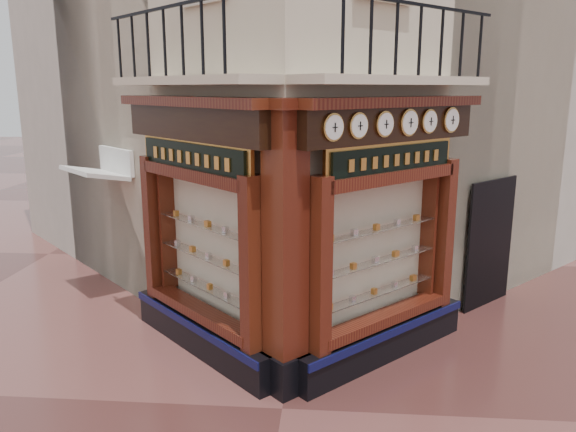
# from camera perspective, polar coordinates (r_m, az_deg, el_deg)

# --- Properties ---
(ground) EXTENTS (80.00, 80.00, 0.00)m
(ground) POSITION_cam_1_polar(r_m,az_deg,el_deg) (7.76, -0.59, -18.98)
(ground) COLOR #4C2723
(ground) RESTS_ON ground
(neighbour_left) EXTENTS (11.31, 11.31, 11.00)m
(neighbour_left) POSITION_cam_1_polar(r_m,az_deg,el_deg) (15.57, -7.16, 17.95)
(neighbour_left) COLOR beige
(neighbour_left) RESTS_ON ground
(neighbour_right) EXTENTS (11.31, 11.31, 11.00)m
(neighbour_right) POSITION_cam_1_polar(r_m,az_deg,el_deg) (15.38, 12.18, 17.83)
(neighbour_right) COLOR beige
(neighbour_right) RESTS_ON ground
(shopfront_left) EXTENTS (2.86, 2.86, 3.98)m
(shopfront_left) POSITION_cam_1_polar(r_m,az_deg,el_deg) (8.64, -8.99, -1.48)
(shopfront_left) COLOR black
(shopfront_left) RESTS_ON ground
(shopfront_right) EXTENTS (2.86, 2.86, 3.98)m
(shopfront_right) POSITION_cam_1_polar(r_m,az_deg,el_deg) (8.44, 9.91, -1.86)
(shopfront_right) COLOR black
(shopfront_right) RESTS_ON ground
(corner_pilaster) EXTENTS (0.85, 0.85, 3.98)m
(corner_pilaster) POSITION_cam_1_polar(r_m,az_deg,el_deg) (7.41, -0.27, -3.99)
(corner_pilaster) COLOR black
(corner_pilaster) RESTS_ON ground
(balcony) EXTENTS (5.94, 2.97, 1.03)m
(balcony) POSITION_cam_1_polar(r_m,az_deg,el_deg) (8.08, 0.32, 13.73)
(balcony) COLOR beige
(balcony) RESTS_ON ground
(clock_a) EXTENTS (0.29, 0.29, 0.35)m
(clock_a) POSITION_cam_1_polar(r_m,az_deg,el_deg) (7.08, 4.60, 8.97)
(clock_a) COLOR #BC883E
(clock_a) RESTS_ON ground
(clock_b) EXTENTS (0.28, 0.28, 0.35)m
(clock_b) POSITION_cam_1_polar(r_m,az_deg,el_deg) (7.41, 7.15, 9.09)
(clock_b) COLOR #BC883E
(clock_b) RESTS_ON ground
(clock_c) EXTENTS (0.29, 0.29, 0.36)m
(clock_c) POSITION_cam_1_polar(r_m,az_deg,el_deg) (7.80, 9.77, 9.19)
(clock_c) COLOR #BC883E
(clock_c) RESTS_ON ground
(clock_d) EXTENTS (0.31, 0.31, 0.39)m
(clock_d) POSITION_cam_1_polar(r_m,az_deg,el_deg) (8.21, 12.19, 9.26)
(clock_d) COLOR #BC883E
(clock_d) RESTS_ON ground
(clock_e) EXTENTS (0.29, 0.29, 0.36)m
(clock_e) POSITION_cam_1_polar(r_m,az_deg,el_deg) (8.59, 14.14, 9.31)
(clock_e) COLOR #BC883E
(clock_e) RESTS_ON ground
(clock_f) EXTENTS (0.31, 0.31, 0.39)m
(clock_f) POSITION_cam_1_polar(r_m,az_deg,el_deg) (9.05, 16.23, 9.35)
(clock_f) COLOR #BC883E
(clock_f) RESTS_ON ground
(awning) EXTENTS (1.61, 1.61, 0.24)m
(awning) POSITION_cam_1_polar(r_m,az_deg,el_deg) (11.99, -18.19, -7.78)
(awning) COLOR white
(awning) RESTS_ON ground
(signboard_left) EXTENTS (2.11, 2.11, 0.56)m
(signboard_left) POSITION_cam_1_polar(r_m,az_deg,el_deg) (8.40, -9.72, 5.88)
(signboard_left) COLOR gold
(signboard_left) RESTS_ON ground
(signboard_right) EXTENTS (1.96, 1.96, 0.52)m
(signboard_right) POSITION_cam_1_polar(r_m,az_deg,el_deg) (8.18, 10.63, 5.66)
(signboard_right) COLOR gold
(signboard_right) RESTS_ON ground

